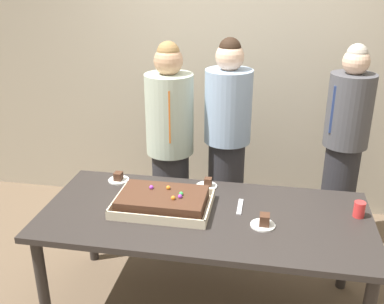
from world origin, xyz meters
The scene contains 11 objects.
interior_back_panel centered at (0.00, 1.60, 1.50)m, with size 8.00×0.12×3.00m, color #B2A893.
party_table centered at (0.00, 0.00, 0.67)m, with size 2.07×0.94×0.74m.
sheet_cake centered at (-0.28, 0.02, 0.79)m, with size 0.62×0.42×0.13m.
plated_slice_near_left centered at (-0.04, 0.37, 0.76)m, with size 0.15×0.15×0.07m.
plated_slice_near_right centered at (-0.69, 0.35, 0.76)m, with size 0.15×0.15×0.07m.
plated_slice_far_left centered at (0.37, -0.08, 0.77)m, with size 0.15×0.15×0.08m.
drink_cup_nearest centered at (0.95, 0.13, 0.79)m, with size 0.07×0.07×0.10m, color red.
cake_server_utensil centered at (0.21, 0.12, 0.75)m, with size 0.03×0.20×0.01m, color silver.
person_serving_front centered at (-0.40, 0.78, 0.87)m, with size 0.37×0.37×1.69m.
person_green_shirt_behind centered at (0.96, 1.01, 0.87)m, with size 0.34×0.34×1.67m.
person_striped_tie_right centered at (0.04, 0.85, 0.89)m, with size 0.36×0.36×1.71m.
Camera 1 is at (0.36, -2.44, 2.18)m, focal length 41.86 mm.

